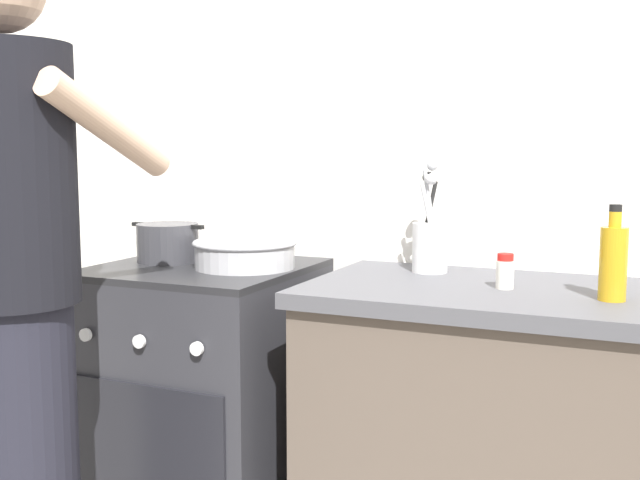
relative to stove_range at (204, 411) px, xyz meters
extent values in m
cube|color=silver|center=(0.55, 0.35, 0.80)|extent=(3.20, 0.10, 2.50)
cube|color=brown|center=(0.90, 0.00, -0.02)|extent=(0.96, 0.56, 0.86)
cube|color=#4C4C51|center=(0.90, 0.00, 0.43)|extent=(1.00, 0.60, 0.04)
cube|color=#2D2D33|center=(0.00, 0.00, -0.01)|extent=(0.60, 0.60, 0.88)
cube|color=#232326|center=(0.00, 0.00, 0.44)|extent=(0.60, 0.60, 0.02)
cube|color=black|center=(0.00, -0.30, -0.03)|extent=(0.51, 0.01, 0.40)
cylinder|color=silver|center=(-0.18, -0.31, 0.29)|extent=(0.04, 0.01, 0.04)
cylinder|color=silver|center=(0.00, -0.31, 0.29)|extent=(0.04, 0.01, 0.04)
cylinder|color=silver|center=(0.18, -0.31, 0.29)|extent=(0.04, 0.01, 0.04)
cylinder|color=#38383D|center=(-0.14, 0.03, 0.51)|extent=(0.19, 0.19, 0.12)
cube|color=black|center=(-0.25, 0.03, 0.56)|extent=(0.04, 0.02, 0.01)
cube|color=black|center=(-0.03, 0.03, 0.56)|extent=(0.04, 0.02, 0.01)
cylinder|color=#B7B7BC|center=(0.14, 0.01, 0.49)|extent=(0.29, 0.29, 0.08)
torus|color=#B7B7BC|center=(0.14, 0.01, 0.52)|extent=(0.31, 0.31, 0.01)
cylinder|color=silver|center=(0.66, 0.16, 0.52)|extent=(0.10, 0.10, 0.14)
cylinder|color=black|center=(0.64, 0.18, 0.59)|extent=(0.05, 0.04, 0.23)
sphere|color=black|center=(0.64, 0.18, 0.72)|extent=(0.03, 0.03, 0.03)
cylinder|color=#B7BABF|center=(0.66, 0.16, 0.60)|extent=(0.05, 0.05, 0.28)
sphere|color=#B7BABF|center=(0.66, 0.16, 0.75)|extent=(0.03, 0.03, 0.03)
cylinder|color=silver|center=(0.66, 0.14, 0.59)|extent=(0.06, 0.03, 0.23)
sphere|color=silver|center=(0.66, 0.14, 0.71)|extent=(0.03, 0.03, 0.03)
cylinder|color=silver|center=(0.90, -0.01, 0.49)|extent=(0.04, 0.04, 0.07)
cylinder|color=red|center=(0.90, -0.01, 0.53)|extent=(0.04, 0.04, 0.02)
cylinder|color=gold|center=(1.15, -0.06, 0.54)|extent=(0.06, 0.06, 0.17)
cylinder|color=gold|center=(1.15, -0.06, 0.64)|extent=(0.03, 0.03, 0.04)
cylinder|color=black|center=(1.15, -0.06, 0.66)|extent=(0.03, 0.03, 0.02)
cylinder|color=black|center=(-0.09, -0.64, 0.74)|extent=(0.30, 0.30, 0.58)
cylinder|color=#D3AA8C|center=(0.08, -0.50, 0.85)|extent=(0.07, 0.41, 0.24)
camera|label=1|loc=(1.25, -1.94, 0.80)|focal=43.32mm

